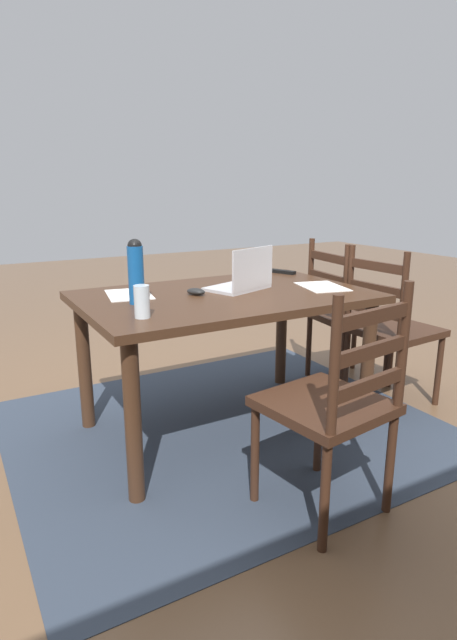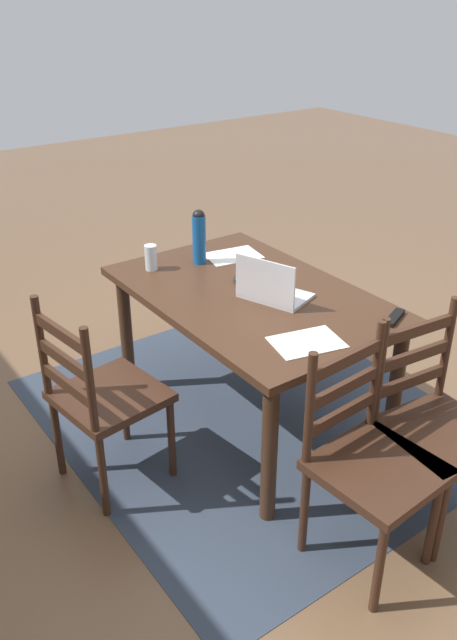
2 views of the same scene
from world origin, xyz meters
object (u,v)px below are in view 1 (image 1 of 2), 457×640
object	(u,v)px
chair_far_head	(332,405)
computer_mouse	(196,292)
chair_left_near	(346,315)
water_bottle	(136,271)
chair_left_far	(390,329)
laptop	(244,279)
drinking_glass	(142,302)
tv_remote	(283,272)
dining_table	(225,312)

from	to	relation	value
chair_far_head	computer_mouse	world-z (taller)	chair_far_head
chair_left_near	water_bottle	bearing A→B (deg)	7.53
chair_left_far	computer_mouse	distance (m)	1.22
chair_left_near	laptop	xyz separation A→B (m)	(0.89, 0.17, 0.35)
chair_left_far	drinking_glass	xyz separation A→B (m)	(1.55, 0.07, 0.36)
computer_mouse	tv_remote	distance (m)	0.82
computer_mouse	dining_table	bearing A→B (deg)	133.87
chair_left_near	tv_remote	world-z (taller)	chair_left_near
chair_far_head	chair_left_far	bearing A→B (deg)	-147.15
laptop	chair_left_near	bearing A→B (deg)	-169.08
dining_table	laptop	world-z (taller)	laptop
water_bottle	computer_mouse	distance (m)	0.35
dining_table	computer_mouse	distance (m)	0.19
water_bottle	drinking_glass	bearing A→B (deg)	74.66
chair_left_far	tv_remote	world-z (taller)	chair_left_far
chair_left_near	chair_far_head	bearing A→B (deg)	45.72
computer_mouse	tv_remote	world-z (taller)	computer_mouse
computer_mouse	drinking_glass	bearing A→B (deg)	5.04
dining_table	chair_left_near	xyz separation A→B (m)	(-1.01, -0.19, -0.19)
chair_left_far	drinking_glass	world-z (taller)	chair_left_far
chair_left_far	chair_far_head	size ratio (longest dim) A/B	1.00
chair_left_far	dining_table	bearing A→B (deg)	-10.66
laptop	tv_remote	size ratio (longest dim) A/B	2.21
chair_left_near	water_bottle	xyz separation A→B (m)	(1.48, 0.20, 0.44)
laptop	water_bottle	size ratio (longest dim) A/B	1.26
dining_table	chair_left_far	world-z (taller)	chair_left_far
chair_far_head	tv_remote	distance (m)	1.37
chair_left_far	chair_left_near	bearing A→B (deg)	-90.02
drinking_glass	computer_mouse	size ratio (longest dim) A/B	1.36
laptop	drinking_glass	bearing A→B (deg)	22.98
dining_table	tv_remote	xyz separation A→B (m)	(-0.61, -0.35, 0.11)
water_bottle	drinking_glass	xyz separation A→B (m)	(0.07, 0.26, -0.09)
dining_table	water_bottle	xyz separation A→B (m)	(0.47, 0.00, 0.25)
chair_left_near	computer_mouse	bearing A→B (deg)	7.65
dining_table	water_bottle	distance (m)	0.53
tv_remote	laptop	bearing A→B (deg)	11.15
computer_mouse	chair_left_far	bearing A→B (deg)	136.83
chair_left_near	drinking_glass	xyz separation A→B (m)	(1.55, 0.45, 0.36)
dining_table	computer_mouse	size ratio (longest dim) A/B	14.44
chair_left_near	tv_remote	bearing A→B (deg)	-21.57
water_bottle	tv_remote	xyz separation A→B (m)	(-1.08, -0.35, -0.15)
chair_left_near	chair_far_head	world-z (taller)	same
chair_left_far	tv_remote	bearing A→B (deg)	-53.44
water_bottle	tv_remote	world-z (taller)	water_bottle
laptop	drinking_glass	world-z (taller)	laptop
chair_left_far	chair_far_head	bearing A→B (deg)	32.85
dining_table	tv_remote	world-z (taller)	tv_remote
water_bottle	tv_remote	bearing A→B (deg)	-161.81
computer_mouse	water_bottle	bearing A→B (deg)	-25.00
chair_left_near	laptop	bearing A→B (deg)	10.92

